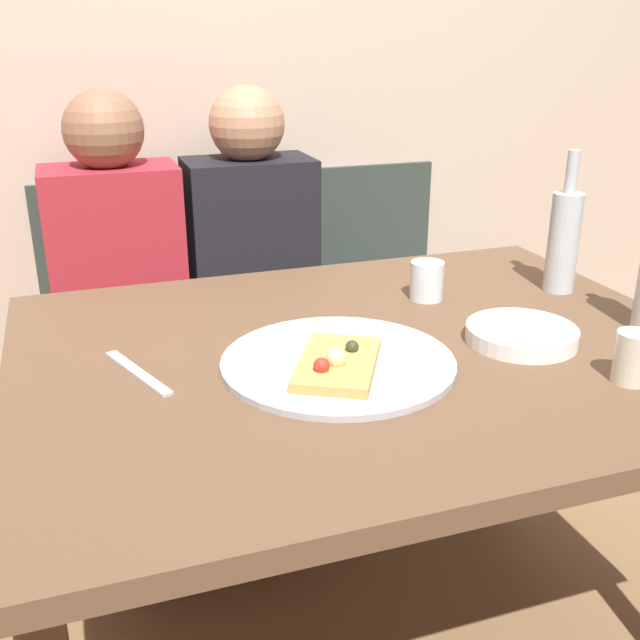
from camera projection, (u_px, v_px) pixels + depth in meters
back_wall at (231, 32)px, 2.17m from camera, size 6.00×0.10×2.60m
dining_table at (367, 383)px, 1.45m from camera, size 1.32×1.03×0.75m
pizza_tray at (338, 362)px, 1.33m from camera, size 0.42×0.42×0.01m
pizza_slice_last at (337, 363)px, 1.29m from camera, size 0.22×0.26×0.05m
beer_bottle at (564, 239)px, 1.67m from camera, size 0.07×0.07×0.32m
tumbler_near at (427, 281)px, 1.65m from camera, size 0.07×0.07×0.09m
wine_glass at (633, 357)px, 1.26m from camera, size 0.06×0.06×0.09m
plate_stack at (521, 334)px, 1.43m from camera, size 0.21×0.21×0.03m
table_knife at (138, 373)px, 1.30m from camera, size 0.10×0.21×0.01m
chair_left at (122, 319)px, 2.18m from camera, size 0.44×0.44×0.90m
chair_middle at (249, 304)px, 2.30m from camera, size 0.44×0.44×0.90m
chair_right at (379, 289)px, 2.43m from camera, size 0.44×0.44×0.90m
guest_in_sweater at (122, 294)px, 2.00m from camera, size 0.36×0.56×1.17m
guest_in_beanie at (260, 280)px, 2.12m from camera, size 0.36×0.56×1.17m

